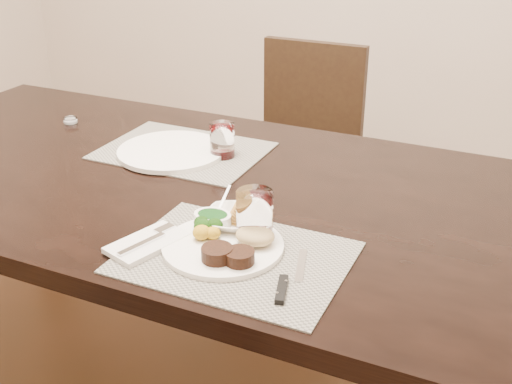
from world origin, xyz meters
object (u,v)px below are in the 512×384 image
at_px(cracker_bowl, 237,219).
at_px(wine_glass_near, 255,217).
at_px(far_plate, 171,151).
at_px(dinner_plate, 227,244).
at_px(chair_far, 302,146).
at_px(steak_knife, 287,283).

xyz_separation_m(cracker_bowl, wine_glass_near, (0.06, -0.03, 0.03)).
distance_m(cracker_bowl, wine_glass_near, 0.07).
bearing_deg(far_plate, dinner_plate, -46.49).
bearing_deg(chair_far, dinner_plate, -76.47).
bearing_deg(far_plate, chair_far, 83.04).
xyz_separation_m(chair_far, cracker_bowl, (0.27, -1.12, 0.27)).
relative_size(chair_far, cracker_bowl, 5.17).
relative_size(cracker_bowl, far_plate, 0.57).
relative_size(dinner_plate, far_plate, 0.84).
bearing_deg(chair_far, cracker_bowl, -76.67).
relative_size(cracker_bowl, wine_glass_near, 1.58).
bearing_deg(wine_glass_near, chair_far, 105.70).
bearing_deg(dinner_plate, cracker_bowl, 90.42).
relative_size(steak_knife, far_plate, 0.67).
xyz_separation_m(dinner_plate, cracker_bowl, (-0.03, 0.10, 0.00)).
bearing_deg(steak_knife, dinner_plate, 140.61).
height_order(dinner_plate, far_plate, dinner_plate).
height_order(chair_far, steak_knife, chair_far).
distance_m(dinner_plate, far_plate, 0.57).
bearing_deg(wine_glass_near, steak_knife, -46.76).
bearing_deg(dinner_plate, far_plate, 118.24).
bearing_deg(wine_glass_near, cracker_bowl, 154.71).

